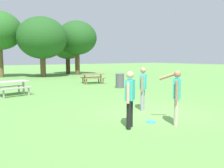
{
  "coord_description": "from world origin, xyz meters",
  "views": [
    {
      "loc": [
        -5.82,
        -5.96,
        2.01
      ],
      "look_at": [
        -0.9,
        1.24,
        1.0
      ],
      "focal_mm": 36.43,
      "sensor_mm": 36.0,
      "label": 1
    }
  ],
  "objects_px": {
    "person_bystander": "(176,93)",
    "tree_slender_mid": "(68,45)",
    "picnic_table_near": "(11,85)",
    "person_catcher": "(143,86)",
    "person_thrower": "(130,96)",
    "tree_far_right": "(42,38)",
    "tree_back_left": "(77,38)",
    "frisbee": "(151,122)",
    "trash_can_beside_table": "(120,81)",
    "picnic_table_far": "(93,76)"
  },
  "relations": [
    {
      "from": "frisbee",
      "to": "picnic_table_far",
      "type": "height_order",
      "value": "picnic_table_far"
    },
    {
      "from": "tree_slender_mid",
      "to": "person_bystander",
      "type": "bearing_deg",
      "value": -105.63
    },
    {
      "from": "tree_slender_mid",
      "to": "person_thrower",
      "type": "bearing_deg",
      "value": -109.16
    },
    {
      "from": "tree_back_left",
      "to": "person_catcher",
      "type": "bearing_deg",
      "value": -108.33
    },
    {
      "from": "person_catcher",
      "to": "tree_slender_mid",
      "type": "xyz_separation_m",
      "value": [
        5.81,
        20.5,
        2.7
      ]
    },
    {
      "from": "tree_back_left",
      "to": "frisbee",
      "type": "bearing_deg",
      "value": -109.49
    },
    {
      "from": "person_catcher",
      "to": "picnic_table_far",
      "type": "distance_m",
      "value": 9.58
    },
    {
      "from": "frisbee",
      "to": "tree_slender_mid",
      "type": "xyz_separation_m",
      "value": [
        6.72,
        21.9,
        3.63
      ]
    },
    {
      "from": "person_catcher",
      "to": "tree_slender_mid",
      "type": "bearing_deg",
      "value": 74.18
    },
    {
      "from": "person_catcher",
      "to": "person_bystander",
      "type": "relative_size",
      "value": 1.0
    },
    {
      "from": "picnic_table_far",
      "to": "tree_back_left",
      "type": "distance_m",
      "value": 10.4
    },
    {
      "from": "person_catcher",
      "to": "person_bystander",
      "type": "xyz_separation_m",
      "value": [
        -0.49,
        -2.01,
        0.02
      ]
    },
    {
      "from": "person_thrower",
      "to": "tree_far_right",
      "type": "distance_m",
      "value": 19.25
    },
    {
      "from": "frisbee",
      "to": "person_catcher",
      "type": "bearing_deg",
      "value": 56.95
    },
    {
      "from": "person_catcher",
      "to": "picnic_table_near",
      "type": "xyz_separation_m",
      "value": [
        -3.49,
        6.5,
        -0.38
      ]
    },
    {
      "from": "person_bystander",
      "to": "picnic_table_near",
      "type": "height_order",
      "value": "person_bystander"
    },
    {
      "from": "frisbee",
      "to": "person_thrower",
      "type": "bearing_deg",
      "value": -174.67
    },
    {
      "from": "picnic_table_near",
      "to": "picnic_table_far",
      "type": "distance_m",
      "value": 6.95
    },
    {
      "from": "person_thrower",
      "to": "picnic_table_far",
      "type": "xyz_separation_m",
      "value": [
        4.78,
        10.58,
        -0.38
      ]
    },
    {
      "from": "person_bystander",
      "to": "picnic_table_near",
      "type": "bearing_deg",
      "value": 109.43
    },
    {
      "from": "person_bystander",
      "to": "trash_can_beside_table",
      "type": "height_order",
      "value": "person_bystander"
    },
    {
      "from": "person_bystander",
      "to": "tree_far_right",
      "type": "distance_m",
      "value": 19.58
    },
    {
      "from": "person_thrower",
      "to": "tree_slender_mid",
      "type": "bearing_deg",
      "value": 70.84
    },
    {
      "from": "person_catcher",
      "to": "picnic_table_far",
      "type": "bearing_deg",
      "value": 72.03
    },
    {
      "from": "person_catcher",
      "to": "frisbee",
      "type": "bearing_deg",
      "value": -123.05
    },
    {
      "from": "tree_back_left",
      "to": "person_bystander",
      "type": "bearing_deg",
      "value": -107.88
    },
    {
      "from": "picnic_table_far",
      "to": "tree_far_right",
      "type": "height_order",
      "value": "tree_far_right"
    },
    {
      "from": "picnic_table_near",
      "to": "picnic_table_far",
      "type": "height_order",
      "value": "same"
    },
    {
      "from": "person_thrower",
      "to": "person_catcher",
      "type": "height_order",
      "value": "same"
    },
    {
      "from": "person_bystander",
      "to": "tree_slender_mid",
      "type": "relative_size",
      "value": 0.3
    },
    {
      "from": "trash_can_beside_table",
      "to": "tree_back_left",
      "type": "distance_m",
      "value": 13.42
    },
    {
      "from": "tree_far_right",
      "to": "picnic_table_near",
      "type": "bearing_deg",
      "value": -115.42
    },
    {
      "from": "person_catcher",
      "to": "picnic_table_near",
      "type": "distance_m",
      "value": 7.39
    },
    {
      "from": "tree_slender_mid",
      "to": "picnic_table_near",
      "type": "bearing_deg",
      "value": -123.59
    },
    {
      "from": "tree_slender_mid",
      "to": "frisbee",
      "type": "bearing_deg",
      "value": -107.05
    },
    {
      "from": "person_thrower",
      "to": "person_bystander",
      "type": "height_order",
      "value": "same"
    },
    {
      "from": "frisbee",
      "to": "picnic_table_near",
      "type": "bearing_deg",
      "value": 108.14
    },
    {
      "from": "person_thrower",
      "to": "picnic_table_far",
      "type": "height_order",
      "value": "person_thrower"
    },
    {
      "from": "person_catcher",
      "to": "tree_back_left",
      "type": "relative_size",
      "value": 0.26
    },
    {
      "from": "picnic_table_near",
      "to": "person_bystander",
      "type": "bearing_deg",
      "value": -70.57
    },
    {
      "from": "person_thrower",
      "to": "trash_can_beside_table",
      "type": "xyz_separation_m",
      "value": [
        4.97,
        7.25,
        -0.46
      ]
    },
    {
      "from": "person_bystander",
      "to": "tree_back_left",
      "type": "xyz_separation_m",
      "value": [
        6.55,
        20.3,
        3.34
      ]
    },
    {
      "from": "tree_far_right",
      "to": "person_thrower",
      "type": "bearing_deg",
      "value": -100.39
    },
    {
      "from": "picnic_table_near",
      "to": "tree_slender_mid",
      "type": "height_order",
      "value": "tree_slender_mid"
    },
    {
      "from": "picnic_table_near",
      "to": "tree_slender_mid",
      "type": "xyz_separation_m",
      "value": [
        9.3,
        14.01,
        3.08
      ]
    },
    {
      "from": "picnic_table_far",
      "to": "tree_slender_mid",
      "type": "xyz_separation_m",
      "value": [
        2.86,
        11.4,
        3.08
      ]
    },
    {
      "from": "picnic_table_far",
      "to": "trash_can_beside_table",
      "type": "relative_size",
      "value": 2.06
    },
    {
      "from": "trash_can_beside_table",
      "to": "tree_slender_mid",
      "type": "relative_size",
      "value": 0.17
    },
    {
      "from": "picnic_table_far",
      "to": "person_thrower",
      "type": "bearing_deg",
      "value": -114.3
    },
    {
      "from": "tree_far_right",
      "to": "tree_slender_mid",
      "type": "relative_size",
      "value": 1.13
    }
  ]
}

